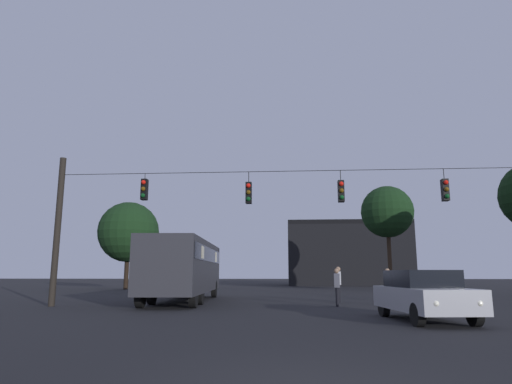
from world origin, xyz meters
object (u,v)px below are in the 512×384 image
(pedestrian_crossing_left, at_px, (338,282))
(tree_left_silhouette, at_px, (129,232))
(city_bus, at_px, (185,265))
(tree_behind_building, at_px, (387,212))
(car_near_right, at_px, (423,294))
(pedestrian_near_bus, at_px, (337,285))
(pedestrian_crossing_right, at_px, (423,285))
(pedestrian_crossing_center, at_px, (388,284))

(pedestrian_crossing_left, distance_m, tree_left_silhouette, 24.21)
(city_bus, height_order, tree_behind_building, tree_behind_building)
(car_near_right, xyz_separation_m, tree_left_silhouette, (-18.56, 25.04, 4.32))
(pedestrian_near_bus, distance_m, tree_left_silhouette, 25.75)
(city_bus, bearing_deg, tree_left_silhouette, 119.02)
(tree_behind_building, bearing_deg, pedestrian_crossing_right, -97.07)
(city_bus, xyz_separation_m, pedestrian_crossing_center, (9.82, -1.89, -0.94))
(city_bus, xyz_separation_m, tree_behind_building, (13.66, 14.51, 4.59))
(pedestrian_crossing_center, distance_m, tree_left_silhouette, 26.75)
(city_bus, height_order, tree_left_silhouette, tree_left_silhouette)
(city_bus, relative_size, tree_left_silhouette, 1.42)
(pedestrian_crossing_right, distance_m, pedestrian_near_bus, 5.00)
(car_near_right, height_order, pedestrian_crossing_left, pedestrian_crossing_left)
(city_bus, bearing_deg, pedestrian_crossing_center, -10.90)
(city_bus, height_order, pedestrian_near_bus, city_bus)
(pedestrian_near_bus, bearing_deg, pedestrian_crossing_center, 19.63)
(city_bus, xyz_separation_m, car_near_right, (9.41, -8.54, -1.07))
(pedestrian_crossing_right, distance_m, tree_behind_building, 15.96)
(pedestrian_crossing_center, distance_m, pedestrian_near_bus, 2.54)
(car_near_right, relative_size, pedestrian_crossing_left, 2.57)
(pedestrian_crossing_left, height_order, tree_left_silhouette, tree_left_silhouette)
(pedestrian_crossing_left, xyz_separation_m, pedestrian_near_bus, (-0.34, -2.43, -0.07))
(city_bus, height_order, pedestrian_crossing_right, city_bus)
(city_bus, xyz_separation_m, pedestrian_near_bus, (7.43, -2.74, -0.95))
(city_bus, distance_m, tree_left_silhouette, 19.15)
(pedestrian_crossing_center, xyz_separation_m, tree_behind_building, (3.84, 16.40, 5.53))
(pedestrian_crossing_center, bearing_deg, pedestrian_near_bus, -160.37)
(pedestrian_near_bus, xyz_separation_m, tree_left_silhouette, (-16.59, 19.24, 4.20))
(pedestrian_crossing_center, bearing_deg, city_bus, 169.10)
(pedestrian_near_bus, bearing_deg, city_bus, 159.74)
(city_bus, distance_m, car_near_right, 12.75)
(car_near_right, distance_m, pedestrian_crossing_right, 8.55)
(pedestrian_near_bus, relative_size, tree_behind_building, 0.19)
(car_near_right, height_order, tree_behind_building, tree_behind_building)
(city_bus, bearing_deg, car_near_right, -42.23)
(pedestrian_crossing_left, xyz_separation_m, pedestrian_crossing_center, (2.05, -1.58, -0.07))
(car_near_right, bearing_deg, tree_left_silhouette, 126.55)
(pedestrian_crossing_left, bearing_deg, tree_left_silhouette, 135.19)
(tree_left_silhouette, bearing_deg, tree_behind_building, -4.99)
(car_near_right, bearing_deg, pedestrian_near_bus, 108.83)
(pedestrian_crossing_center, height_order, pedestrian_near_bus, pedestrian_crossing_center)
(city_bus, distance_m, pedestrian_crossing_left, 7.83)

